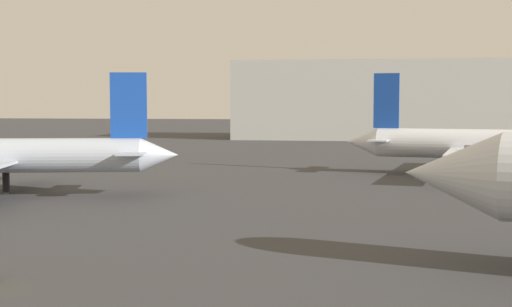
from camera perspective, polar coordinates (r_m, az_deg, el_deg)
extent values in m
cone|color=silver|center=(34.54, 15.53, -1.63)|extent=(5.50, 5.23, 4.08)
cone|color=#B2BCCC|center=(57.58, -7.78, -0.12)|extent=(3.53, 3.31, 2.75)
cube|color=#B2BCCC|center=(57.75, -9.73, 0.15)|extent=(3.71, 7.92, 0.15)
cube|color=#1947B2|center=(57.66, -10.23, 3.84)|extent=(2.90, 0.87, 5.25)
cylinder|color=#4C4C54|center=(64.62, -19.46, -0.34)|extent=(3.01, 2.16, 1.64)
cube|color=black|center=(61.89, -19.48, -2.21)|extent=(0.54, 0.54, 1.96)
cylinder|color=silver|center=(76.33, 17.87, 0.72)|extent=(21.91, 6.89, 3.06)
cone|color=silver|center=(77.57, 8.57, 0.93)|extent=(3.86, 3.61, 3.06)
cube|color=silver|center=(76.38, 17.05, 0.40)|extent=(8.65, 25.37, 0.20)
cube|color=silver|center=(77.20, 10.11, 1.12)|extent=(3.28, 7.38, 0.14)
cube|color=#1947B2|center=(77.04, 10.46, 4.20)|extent=(2.72, 0.74, 5.86)
cylinder|color=#4C4C54|center=(81.11, 17.62, 0.49)|extent=(2.78, 1.96, 1.53)
cylinder|color=#4C4C54|center=(71.63, 17.44, 0.03)|extent=(2.78, 1.96, 1.53)
cube|color=black|center=(78.22, 17.06, -0.95)|extent=(0.49, 0.49, 1.75)
cube|color=black|center=(74.84, 16.97, -1.17)|extent=(0.49, 0.49, 1.75)
cube|color=#B7B7B2|center=(150.08, 14.57, 4.16)|extent=(83.38, 20.89, 15.89)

